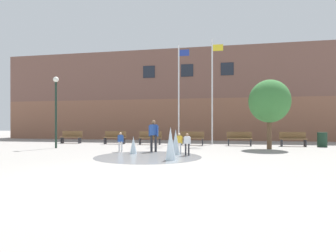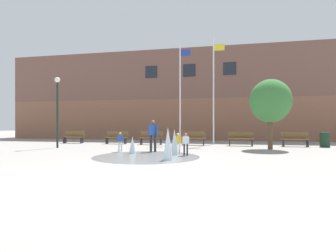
# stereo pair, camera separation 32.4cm
# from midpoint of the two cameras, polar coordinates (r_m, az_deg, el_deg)

# --- Properties ---
(ground_plane) EXTENTS (100.00, 100.00, 0.00)m
(ground_plane) POSITION_cam_midpoint_polar(r_m,az_deg,el_deg) (7.12, -10.51, -10.69)
(ground_plane) COLOR gray
(library_building) EXTENTS (36.00, 6.05, 8.29)m
(library_building) POSITION_cam_midpoint_polar(r_m,az_deg,el_deg) (26.55, 5.79, 6.22)
(library_building) COLOR brown
(library_building) RESTS_ON ground
(splash_fountain) EXTENTS (4.55, 4.55, 1.28)m
(splash_fountain) POSITION_cam_midpoint_polar(r_m,az_deg,el_deg) (11.19, -1.21, -4.53)
(splash_fountain) COLOR gray
(splash_fountain) RESTS_ON ground
(park_bench_far_left) EXTENTS (1.60, 0.44, 0.91)m
(park_bench_far_left) POSITION_cam_midpoint_polar(r_m,az_deg,el_deg) (20.77, -19.43, -2.23)
(park_bench_far_left) COLOR #28282D
(park_bench_far_left) RESTS_ON ground
(park_bench_left_of_flagpoles) EXTENTS (1.60, 0.44, 0.91)m
(park_bench_left_of_flagpoles) POSITION_cam_midpoint_polar(r_m,az_deg,el_deg) (19.23, -10.70, -2.41)
(park_bench_left_of_flagpoles) COLOR #28282D
(park_bench_left_of_flagpoles) RESTS_ON ground
(park_bench_under_left_flagpole) EXTENTS (1.60, 0.44, 0.91)m
(park_bench_under_left_flagpole) POSITION_cam_midpoint_polar(r_m,az_deg,el_deg) (18.22, -3.16, -2.55)
(park_bench_under_left_flagpole) COLOR #28282D
(park_bench_under_left_flagpole) RESTS_ON ground
(park_bench_under_right_flagpole) EXTENTS (1.60, 0.44, 0.91)m
(park_bench_under_right_flagpole) POSITION_cam_midpoint_polar(r_m,az_deg,el_deg) (17.76, 6.05, -2.62)
(park_bench_under_right_flagpole) COLOR #28282D
(park_bench_under_right_flagpole) RESTS_ON ground
(park_bench_near_trashcan) EXTENTS (1.60, 0.44, 0.91)m
(park_bench_near_trashcan) POSITION_cam_midpoint_polar(r_m,az_deg,el_deg) (17.71, 16.05, -2.63)
(park_bench_near_trashcan) COLOR #28282D
(park_bench_near_trashcan) RESTS_ON ground
(park_bench_far_right) EXTENTS (1.60, 0.44, 0.91)m
(park_bench_far_right) POSITION_cam_midpoint_polar(r_m,az_deg,el_deg) (18.35, 26.37, -2.55)
(park_bench_far_right) COLOR #28282D
(park_bench_far_right) RESTS_ON ground
(child_running) EXTENTS (0.31, 0.22, 0.99)m
(child_running) POSITION_cam_midpoint_polar(r_m,az_deg,el_deg) (12.26, 2.96, -3.40)
(child_running) COLOR silver
(child_running) RESTS_ON ground
(child_in_fountain) EXTENTS (0.31, 0.20, 0.99)m
(child_in_fountain) POSITION_cam_midpoint_polar(r_m,az_deg,el_deg) (13.46, -9.70, -3.08)
(child_in_fountain) COLOR silver
(child_in_fountain) RESTS_ON ground
(adult_in_red) EXTENTS (0.50, 0.39, 1.59)m
(adult_in_red) POSITION_cam_midpoint_polar(r_m,az_deg,el_deg) (13.21, -2.58, -1.60)
(adult_in_red) COLOR #28282D
(adult_in_red) RESTS_ON ground
(child_with_pink_shirt) EXTENTS (0.31, 0.16, 0.99)m
(child_with_pink_shirt) POSITION_cam_midpoint_polar(r_m,az_deg,el_deg) (11.62, 4.68, -3.60)
(child_with_pink_shirt) COLOR #28282D
(child_with_pink_shirt) RESTS_ON ground
(flagpole_left) EXTENTS (0.80, 0.10, 7.15)m
(flagpole_left) POSITION_cam_midpoint_polar(r_m,az_deg,el_deg) (18.95, 3.24, 7.67)
(flagpole_left) COLOR silver
(flagpole_left) RESTS_ON ground
(flagpole_right) EXTENTS (0.80, 0.10, 7.39)m
(flagpole_right) POSITION_cam_midpoint_polar(r_m,az_deg,el_deg) (18.77, 10.48, 8.11)
(flagpole_right) COLOR silver
(flagpole_right) RESTS_ON ground
(lamp_post_left_lane) EXTENTS (0.32, 0.32, 4.19)m
(lamp_post_left_lane) POSITION_cam_midpoint_polar(r_m,az_deg,el_deg) (16.81, -22.44, 4.82)
(lamp_post_left_lane) COLOR #192D23
(lamp_post_left_lane) RESTS_ON ground
(trash_can) EXTENTS (0.56, 0.56, 0.90)m
(trash_can) POSITION_cam_midpoint_polar(r_m,az_deg,el_deg) (18.79, 31.40, -2.58)
(trash_can) COLOR #193323
(trash_can) RESTS_ON ground
(street_tree_near_building) EXTENTS (2.27, 2.27, 3.91)m
(street_tree_near_building) POSITION_cam_midpoint_polar(r_m,az_deg,el_deg) (15.81, 21.93, 5.02)
(street_tree_near_building) COLOR brown
(street_tree_near_building) RESTS_ON ground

